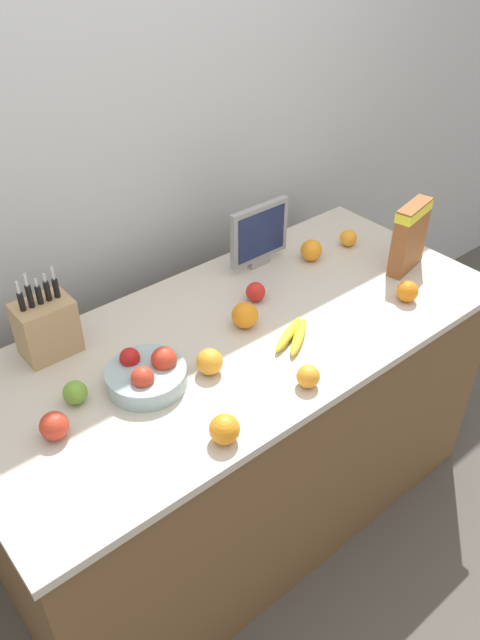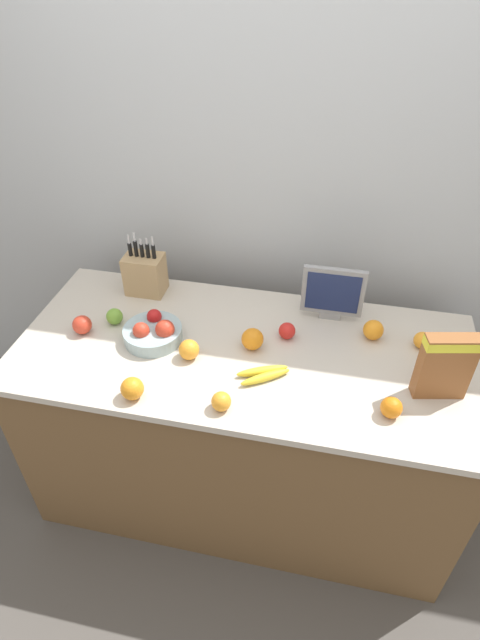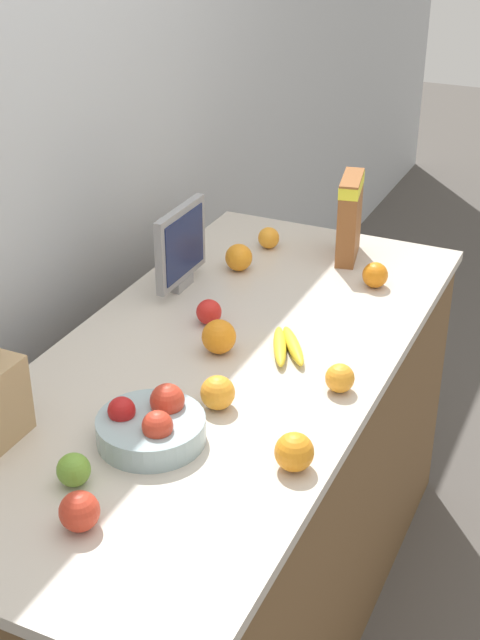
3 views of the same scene
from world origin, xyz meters
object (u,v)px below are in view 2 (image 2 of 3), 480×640
at_px(apple_leftmost, 287,331).
at_px(orange_front_left, 189,350).
at_px(cereal_box, 446,364).
at_px(apple_middle, 114,316).
at_px(orange_mid_right, 221,401).
at_px(banana_bunch, 264,374).
at_px(orange_front_center, 391,408).
at_px(apple_front, 82,325).
at_px(orange_by_cereal, 252,339).
at_px(orange_back_center, 422,340).
at_px(orange_mid_left, 132,389).
at_px(small_monitor, 333,293).
at_px(fruit_bowl, 153,332).
at_px(orange_near_bowl, 373,330).
at_px(knife_block, 145,274).

bearing_deg(apple_leftmost, orange_front_left, -150.58).
relative_size(cereal_box, apple_middle, 3.77).
bearing_deg(orange_mid_right, apple_leftmost, 68.42).
relative_size(banana_bunch, orange_front_center, 2.73).
xyz_separation_m(cereal_box, apple_leftmost, (-0.57, 0.20, -0.11)).
relative_size(apple_front, orange_by_cereal, 0.89).
bearing_deg(apple_front, banana_bunch, -7.63).
xyz_separation_m(orange_mid_right, orange_back_center, (0.71, 0.49, -0.00)).
height_order(banana_bunch, orange_mid_left, orange_mid_left).
height_order(orange_front_center, orange_mid_left, orange_mid_left).
bearing_deg(orange_mid_left, small_monitor, 43.07).
xyz_separation_m(apple_front, orange_back_center, (1.38, 0.20, -0.01)).
xyz_separation_m(fruit_bowl, apple_leftmost, (0.53, 0.13, -0.00)).
bearing_deg(orange_front_left, orange_mid_left, -119.37).
height_order(small_monitor, apple_middle, small_monitor).
distance_m(small_monitor, orange_by_cereal, 0.40).
distance_m(apple_leftmost, orange_mid_left, 0.67).
bearing_deg(fruit_bowl, apple_front, -176.71).
height_order(apple_front, orange_front_left, orange_front_left).
height_order(apple_front, orange_back_center, apple_front).
distance_m(banana_bunch, apple_middle, 0.70).
relative_size(apple_leftmost, orange_near_bowl, 0.83).
relative_size(orange_near_bowl, orange_back_center, 1.21).
bearing_deg(small_monitor, orange_mid_right, -119.06).
distance_m(knife_block, orange_near_bowl, 1.04).
xyz_separation_m(apple_leftmost, orange_mid_right, (-0.17, -0.43, 0.00)).
bearing_deg(orange_mid_left, apple_front, 138.48).
bearing_deg(orange_mid_right, orange_front_center, 9.07).
height_order(cereal_box, orange_front_left, cereal_box).
height_order(fruit_bowl, apple_front, fruit_bowl).
bearing_deg(orange_back_center, apple_front, -171.78).
distance_m(banana_bunch, orange_back_center, 0.66).
bearing_deg(banana_bunch, orange_mid_right, -122.74).
height_order(knife_block, orange_near_bowl, knife_block).
distance_m(banana_bunch, orange_mid_right, 0.22).
bearing_deg(apple_middle, knife_block, 79.37).
distance_m(cereal_box, apple_middle, 1.32).
height_order(knife_block, cereal_box, knife_block).
xyz_separation_m(orange_mid_right, orange_by_cereal, (0.04, 0.34, 0.01)).
relative_size(banana_bunch, apple_middle, 2.93).
height_order(cereal_box, fruit_bowl, cereal_box).
bearing_deg(orange_front_left, orange_back_center, 15.96).
height_order(apple_middle, orange_mid_left, orange_mid_left).
bearing_deg(orange_front_center, cereal_box, 40.13).
xyz_separation_m(orange_near_bowl, orange_mid_left, (-0.84, -0.52, 0.00)).
relative_size(fruit_bowl, apple_middle, 3.41).
xyz_separation_m(fruit_bowl, orange_back_center, (1.07, 0.18, -0.00)).
bearing_deg(banana_bunch, orange_mid_left, -155.98).
relative_size(orange_front_left, orange_by_cereal, 0.91).
bearing_deg(apple_leftmost, orange_front_center, -39.96).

